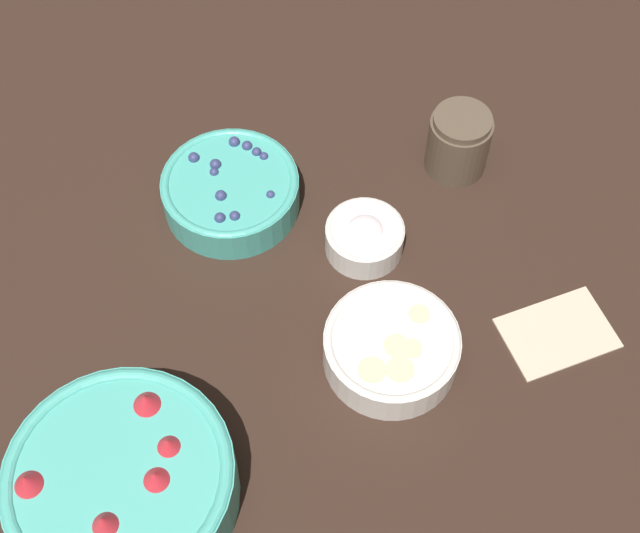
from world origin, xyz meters
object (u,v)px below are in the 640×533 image
object	(u,v)px
bowl_bananas	(391,347)
jar_chocolate	(458,144)
bowl_cream	(365,236)
bowl_strawberries	(122,482)
bowl_blueberries	(231,190)

from	to	relation	value
bowl_bananas	jar_chocolate	size ratio (longest dim) A/B	1.71
bowl_bananas	bowl_cream	world-z (taller)	bowl_bananas
bowl_strawberries	bowl_blueberries	world-z (taller)	bowl_strawberries
bowl_blueberries	bowl_bananas	xyz separation A→B (m)	(-0.13, 0.28, 0.00)
bowl_strawberries	bowl_blueberries	distance (m)	0.41
bowl_cream	bowl_bananas	bearing A→B (deg)	83.23
bowl_blueberries	bowl_cream	distance (m)	0.19
bowl_strawberries	bowl_blueberries	bearing A→B (deg)	-119.10
jar_chocolate	bowl_cream	bearing A→B (deg)	30.95
bowl_cream	jar_chocolate	distance (m)	0.19
bowl_blueberries	bowl_bananas	world-z (taller)	bowl_blueberries
bowl_bananas	jar_chocolate	xyz separation A→B (m)	(-0.18, -0.26, 0.01)
bowl_blueberries	bowl_bananas	bearing A→B (deg)	114.74
bowl_bananas	bowl_cream	size ratio (longest dim) A/B	1.59
bowl_cream	jar_chocolate	bearing A→B (deg)	-149.05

